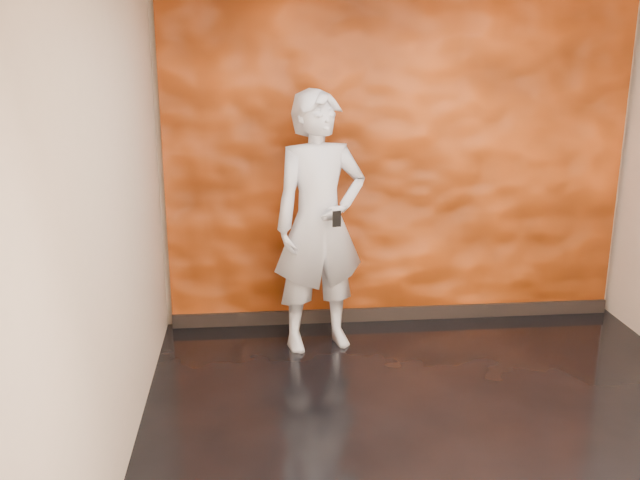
{
  "coord_description": "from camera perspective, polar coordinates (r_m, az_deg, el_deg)",
  "views": [
    {
      "loc": [
        -1.22,
        -3.91,
        2.44
      ],
      "look_at": [
        -0.76,
        0.93,
        1.04
      ],
      "focal_mm": 40.0,
      "sensor_mm": 36.0,
      "label": 1
    }
  ],
  "objects": [
    {
      "name": "phone",
      "position": [
        5.25,
        1.34,
        1.7
      ],
      "size": [
        0.07,
        0.03,
        0.12
      ],
      "primitive_type": "cube",
      "rotation": [
        0.0,
        0.0,
        0.23
      ],
      "color": "black",
      "rests_on": "man"
    },
    {
      "name": "baseboard",
      "position": [
        6.41,
        5.96,
        -5.86
      ],
      "size": [
        3.9,
        0.04,
        0.12
      ],
      "primitive_type": "cube",
      "color": "black",
      "rests_on": "ground"
    },
    {
      "name": "feature_wall",
      "position": [
        6.08,
        6.25,
        5.91
      ],
      "size": [
        3.9,
        0.06,
        2.75
      ],
      "primitive_type": "cube",
      "color": "#E25515",
      "rests_on": "ground"
    },
    {
      "name": "room",
      "position": [
        4.22,
        11.54,
        1.45
      ],
      "size": [
        4.02,
        4.02,
        2.81
      ],
      "color": "black",
      "rests_on": "ground"
    },
    {
      "name": "man",
      "position": [
        5.57,
        -0.04,
        1.37
      ],
      "size": [
        0.85,
        0.67,
        2.06
      ],
      "primitive_type": "imported",
      "rotation": [
        0.0,
        0.0,
        0.26
      ],
      "color": "#A7AAB6",
      "rests_on": "ground"
    }
  ]
}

